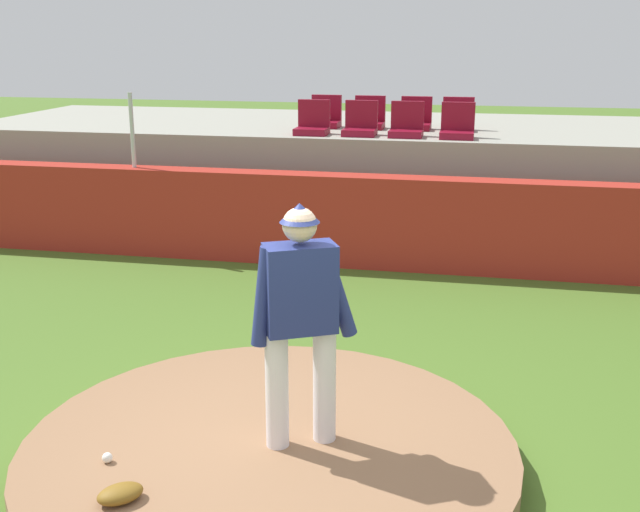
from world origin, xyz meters
The scene contains 16 objects.
ground_plane centered at (0.00, 0.00, 0.00)m, with size 60.00×60.00×0.00m, color #486B24.
pitchers_mound centered at (0.00, 0.00, 0.11)m, with size 3.65×3.65×0.22m, color #8C6546.
pitcher centered at (0.23, 0.05, 1.26)m, with size 0.74×0.47×1.80m.
baseball centered at (-1.03, -0.51, 0.25)m, with size 0.07×0.07×0.07m, color white.
fielding_glove centered at (-0.73, -0.93, 0.27)m, with size 0.30×0.20×0.11m, color brown.
brick_barrier centered at (0.00, 5.30, 0.63)m, with size 15.70×0.40×1.26m, color #A7291E.
fence_post_left centered at (-3.40, 5.30, 1.78)m, with size 0.06×0.06×1.05m, color silver.
bleacher_platform centered at (0.00, 8.08, 0.82)m, with size 13.92×4.09×1.64m, color #989789.
stadium_chair_0 centered at (-1.08, 6.53, 1.79)m, with size 0.48×0.44×0.50m.
stadium_chair_1 centered at (-0.36, 6.55, 1.79)m, with size 0.48×0.44×0.50m.
stadium_chair_2 centered at (0.32, 6.55, 1.79)m, with size 0.48×0.44×0.50m.
stadium_chair_3 centered at (1.05, 6.53, 1.79)m, with size 0.48×0.44×0.50m.
stadium_chair_4 centered at (-1.07, 7.45, 1.79)m, with size 0.48×0.44×0.50m.
stadium_chair_5 centered at (-0.36, 7.43, 1.79)m, with size 0.48×0.44×0.50m.
stadium_chair_6 centered at (0.38, 7.44, 1.79)m, with size 0.48×0.44×0.50m.
stadium_chair_7 centered at (1.03, 7.45, 1.79)m, with size 0.48×0.44×0.50m.
Camera 1 is at (1.41, -4.99, 3.13)m, focal length 44.09 mm.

